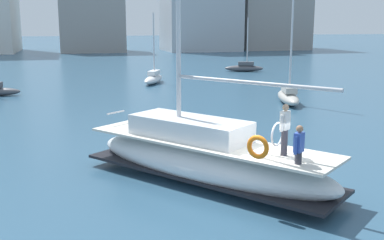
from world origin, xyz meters
The scene contains 5 objects.
ground_plane centered at (0.00, 0.00, 0.00)m, with size 400.00×400.00×0.00m, color #2D516B.
main_sailboat centered at (-1.23, 1.81, 0.90)m, with size 7.84×9.02×11.62m.
moored_sloop_near centered at (13.38, 36.96, 0.48)m, with size 4.49×2.33×6.04m.
moored_sloop_far centered at (1.55, 28.91, 0.51)m, with size 2.96×4.73×6.34m.
moored_cutter_left centered at (8.72, 15.95, 0.56)m, with size 2.43×5.06×8.30m.
Camera 1 is at (-5.41, -12.91, 5.39)m, focal length 43.37 mm.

